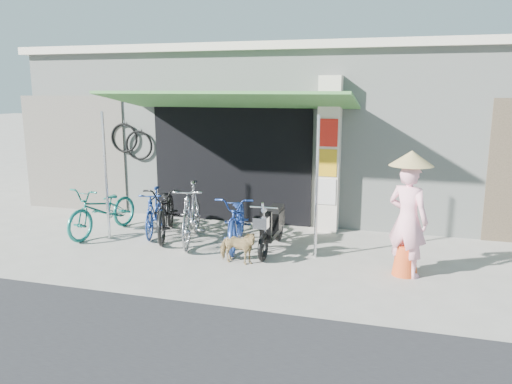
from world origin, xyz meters
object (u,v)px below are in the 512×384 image
(bike_navy, at_px, (238,219))
(moped, at_px, (272,227))
(bike_blue, at_px, (154,212))
(nun, at_px, (408,215))
(bike_teal, at_px, (103,210))
(bike_black, at_px, (167,210))
(street_dog, at_px, (237,247))
(bike_silver, at_px, (191,213))

(bike_navy, distance_m, moped, 0.65)
(bike_blue, distance_m, nun, 4.74)
(bike_navy, bearing_deg, bike_teal, 169.04)
(bike_black, relative_size, street_dog, 2.89)
(moped, bearing_deg, bike_navy, 173.76)
(bike_teal, height_order, moped, bike_teal)
(nun, bearing_deg, bike_navy, 16.15)
(bike_blue, distance_m, bike_silver, 0.94)
(bike_blue, distance_m, bike_black, 0.29)
(bike_blue, relative_size, bike_navy, 0.80)
(street_dog, bearing_deg, bike_black, 63.31)
(street_dog, height_order, nun, nun)
(bike_teal, relative_size, nun, 0.97)
(bike_navy, bearing_deg, bike_silver, 171.62)
(bike_teal, bearing_deg, moped, 8.26)
(bike_blue, height_order, street_dog, bike_blue)
(bike_navy, bearing_deg, street_dog, -83.66)
(bike_teal, xyz_separation_m, bike_blue, (0.95, 0.25, -0.03))
(moped, xyz_separation_m, nun, (2.22, -0.60, 0.51))
(moped, distance_m, nun, 2.36)
(bike_silver, xyz_separation_m, moped, (1.52, -0.02, -0.13))
(bike_black, bearing_deg, moped, -25.91)
(bike_black, relative_size, nun, 1.02)
(bike_blue, bearing_deg, nun, -26.37)
(bike_teal, bearing_deg, bike_blue, 23.81)
(bike_navy, relative_size, moped, 1.14)
(bike_silver, distance_m, nun, 3.81)
(moped, bearing_deg, bike_teal, 178.67)
(bike_navy, xyz_separation_m, street_dog, (0.29, -0.91, -0.20))
(moped, height_order, nun, nun)
(bike_blue, height_order, nun, nun)
(bike_teal, distance_m, street_dog, 3.14)
(bike_teal, xyz_separation_m, bike_navy, (2.71, 0.02, 0.00))
(bike_teal, relative_size, bike_black, 0.95)
(bike_teal, xyz_separation_m, moped, (3.36, -0.04, -0.07))
(bike_teal, distance_m, bike_blue, 0.98)
(bike_navy, relative_size, street_dog, 2.77)
(bike_silver, height_order, moped, bike_silver)
(bike_navy, height_order, nun, nun)
(bike_blue, bearing_deg, bike_teal, 179.42)
(bike_silver, height_order, bike_navy, bike_silver)
(bike_teal, distance_m, bike_navy, 2.71)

